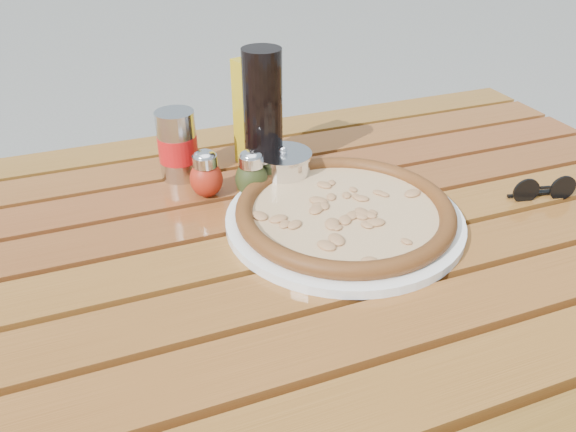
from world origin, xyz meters
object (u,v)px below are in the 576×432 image
object	(u,v)px
oregano_shaker	(251,174)
dark_bottle	(263,114)
plate	(344,219)
pepper_shaker	(206,174)
olive_oil_cruet	(254,113)
parmesan_tin	(283,168)
pizza	(345,210)
sunglasses	(543,190)
soda_can	(178,146)
table	(293,281)

from	to	relation	value
oregano_shaker	dark_bottle	xyz separation A→B (m)	(0.04, 0.07, 0.07)
plate	pepper_shaker	bearing A→B (deg)	137.31
olive_oil_cruet	parmesan_tin	bearing A→B (deg)	-79.33
pizza	oregano_shaker	size ratio (longest dim) A/B	4.99
pizza	sunglasses	world-z (taller)	sunglasses
soda_can	olive_oil_cruet	bearing A→B (deg)	2.29
pizza	pepper_shaker	world-z (taller)	pepper_shaker
dark_bottle	sunglasses	world-z (taller)	dark_bottle
table	sunglasses	size ratio (longest dim) A/B	12.58
oregano_shaker	parmesan_tin	size ratio (longest dim) A/B	0.73
pizza	sunglasses	distance (m)	0.34
pizza	parmesan_tin	distance (m)	0.16
soda_can	olive_oil_cruet	xyz separation A→B (m)	(0.14, 0.01, 0.04)
oregano_shaker	olive_oil_cruet	xyz separation A→B (m)	(0.04, 0.11, 0.06)
oregano_shaker	dark_bottle	bearing A→B (deg)	56.92
sunglasses	table	bearing A→B (deg)	-172.25
olive_oil_cruet	pizza	bearing A→B (deg)	-76.25
olive_oil_cruet	parmesan_tin	xyz separation A→B (m)	(0.02, -0.10, -0.07)
table	pizza	world-z (taller)	pizza
oregano_shaker	sunglasses	xyz separation A→B (m)	(0.44, -0.18, -0.02)
oregano_shaker	sunglasses	size ratio (longest dim) A/B	0.74
pepper_shaker	oregano_shaker	distance (m)	0.07
oregano_shaker	table	bearing A→B (deg)	-84.54
table	pepper_shaker	xyz separation A→B (m)	(-0.08, 0.18, 0.11)
oregano_shaker	sunglasses	distance (m)	0.48
soda_can	table	bearing A→B (deg)	-66.63
oregano_shaker	olive_oil_cruet	world-z (taller)	olive_oil_cruet
pizza	parmesan_tin	world-z (taller)	parmesan_tin
parmesan_tin	sunglasses	xyz separation A→B (m)	(0.38, -0.20, -0.01)
table	pepper_shaker	size ratio (longest dim) A/B	17.07
pizza	parmesan_tin	size ratio (longest dim) A/B	3.65
pepper_shaker	sunglasses	xyz separation A→B (m)	(0.51, -0.21, -0.02)
dark_bottle	soda_can	bearing A→B (deg)	164.60
plate	soda_can	size ratio (longest dim) A/B	3.00
dark_bottle	olive_oil_cruet	distance (m)	0.05
dark_bottle	parmesan_tin	distance (m)	0.10
dark_bottle	olive_oil_cruet	xyz separation A→B (m)	(-0.00, 0.04, -0.01)
plate	parmesan_tin	distance (m)	0.16
olive_oil_cruet	oregano_shaker	bearing A→B (deg)	-111.01
pizza	dark_bottle	bearing A→B (deg)	106.30
plate	parmesan_tin	bearing A→B (deg)	105.69
plate	table	bearing A→B (deg)	-170.25
pepper_shaker	dark_bottle	distance (m)	0.14
parmesan_tin	sunglasses	size ratio (longest dim) A/B	1.01
pepper_shaker	oregano_shaker	xyz separation A→B (m)	(0.07, -0.03, 0.00)
soda_can	parmesan_tin	xyz separation A→B (m)	(0.16, -0.09, -0.03)
oregano_shaker	parmesan_tin	distance (m)	0.06
pizza	soda_can	world-z (taller)	soda_can
pizza	pepper_shaker	xyz separation A→B (m)	(-0.17, 0.16, 0.02)
pepper_shaker	oregano_shaker	world-z (taller)	same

